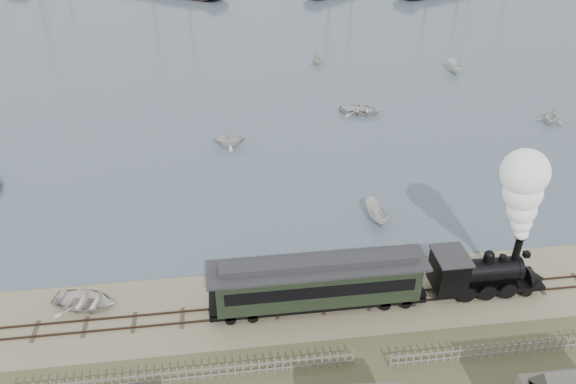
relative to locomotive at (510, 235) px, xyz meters
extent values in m
plane|color=tan|center=(-13.91, 2.00, -4.62)|extent=(600.00, 600.00, 0.00)
cube|color=#39271F|center=(-13.91, -0.50, -4.52)|extent=(120.00, 0.08, 0.12)
cube|color=#39271F|center=(-13.91, 0.50, -4.52)|extent=(120.00, 0.08, 0.12)
cube|color=#41322A|center=(-13.91, 0.00, -4.59)|extent=(120.00, 1.80, 0.06)
cube|color=black|center=(-0.82, 0.00, -3.87)|extent=(7.30, 2.15, 0.27)
cylinder|color=black|center=(-1.25, 0.00, -2.80)|extent=(4.51, 1.61, 1.61)
cube|color=black|center=(-3.61, 0.00, -2.58)|extent=(1.93, 2.36, 2.47)
cube|color=#303133|center=(-3.61, 0.00, -1.29)|extent=(2.15, 2.58, 0.13)
cylinder|color=black|center=(0.79, 0.00, -1.35)|extent=(0.47, 0.47, 1.72)
sphere|color=black|center=(-1.03, 0.00, -1.54)|extent=(0.69, 0.69, 0.69)
cone|color=black|center=(2.62, 0.00, -3.98)|extent=(1.50, 2.15, 2.15)
cube|color=black|center=(1.54, 0.00, -1.72)|extent=(0.38, 0.38, 0.38)
cube|color=black|center=(-12.22, 0.00, -3.92)|extent=(13.82, 2.27, 0.35)
cube|color=black|center=(-12.22, 0.00, -2.54)|extent=(12.83, 2.47, 2.47)
cube|color=black|center=(-12.22, -1.25, -2.29)|extent=(11.84, 0.06, 0.89)
cube|color=black|center=(-12.22, 1.25, -2.29)|extent=(11.84, 0.06, 0.89)
cube|color=#303133|center=(-12.22, 0.00, -1.25)|extent=(13.82, 2.66, 0.18)
cube|color=#303133|center=(-12.22, 0.00, -0.96)|extent=(12.34, 1.18, 0.44)
imported|color=silver|center=(-27.15, 1.88, -4.19)|extent=(4.03, 4.85, 0.87)
imported|color=silver|center=(-16.99, 23.02, -3.73)|extent=(2.94, 3.34, 1.67)
imported|color=silver|center=(-5.97, 8.96, -3.92)|extent=(3.44, 1.58, 1.28)
imported|color=silver|center=(-2.44, 28.81, -4.10)|extent=(4.39, 5.20, 0.92)
imported|color=silver|center=(17.08, 24.01, -3.78)|extent=(3.88, 3.76, 1.56)
imported|color=silver|center=(12.58, 39.95, -3.87)|extent=(3.68, 1.71, 1.37)
imported|color=silver|center=(-4.42, 45.18, -3.88)|extent=(2.77, 2.45, 1.36)
camera|label=1|loc=(-17.49, -26.38, 21.30)|focal=35.00mm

